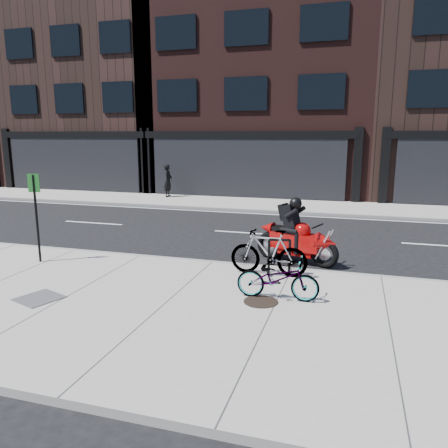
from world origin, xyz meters
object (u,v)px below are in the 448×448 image
(bicycle_front, at_px, (278,278))
(utility_grate, at_px, (39,298))
(bicycle_rear, at_px, (269,252))
(bike_rack, at_px, (279,254))
(motorcycle, at_px, (300,237))
(sign_post, at_px, (36,210))
(manhole_cover, at_px, (261,302))
(pedestrian, at_px, (168,180))

(bicycle_front, xyz_separation_m, utility_grate, (-4.44, -1.31, -0.41))
(bicycle_rear, bearing_deg, bike_rack, 91.71)
(bicycle_rear, bearing_deg, bicycle_front, 19.48)
(motorcycle, bearing_deg, bicycle_rear, -89.38)
(bike_rack, bearing_deg, sign_post, -174.36)
(bicycle_rear, distance_m, sign_post, 5.77)
(bicycle_front, bearing_deg, bike_rack, 7.01)
(bicycle_rear, relative_size, manhole_cover, 2.67)
(bicycle_rear, height_order, pedestrian, pedestrian)
(bicycle_rear, height_order, manhole_cover, bicycle_rear)
(bicycle_front, relative_size, utility_grate, 2.12)
(utility_grate, bearing_deg, motorcycle, 43.55)
(bike_rack, distance_m, pedestrian, 13.43)
(bicycle_front, xyz_separation_m, bicycle_rear, (-0.45, 1.41, 0.11))
(bike_rack, bearing_deg, pedestrian, 124.33)
(bicycle_front, distance_m, sign_post, 6.26)
(motorcycle, relative_size, pedestrian, 1.33)
(bicycle_front, xyz_separation_m, pedestrian, (-7.78, 12.50, 0.42))
(bike_rack, distance_m, motorcycle, 1.58)
(bicycle_rear, distance_m, utility_grate, 4.86)
(utility_grate, bearing_deg, bicycle_rear, 34.28)
(bicycle_front, height_order, manhole_cover, bicycle_front)
(bicycle_rear, xyz_separation_m, manhole_cover, (0.18, -1.66, -0.52))
(pedestrian, height_order, sign_post, sign_post)
(bicycle_rear, bearing_deg, utility_grate, -54.02)
(motorcycle, distance_m, pedestrian, 12.34)
(manhole_cover, height_order, utility_grate, same)
(bicycle_rear, height_order, utility_grate, bicycle_rear)
(bicycle_front, xyz_separation_m, manhole_cover, (-0.27, -0.25, -0.41))
(pedestrian, height_order, manhole_cover, pedestrian)
(bicycle_rear, height_order, motorcycle, motorcycle)
(utility_grate, height_order, sign_post, sign_post)
(bicycle_front, relative_size, bicycle_rear, 0.90)
(motorcycle, relative_size, utility_grate, 2.96)
(bike_rack, relative_size, bicycle_front, 0.54)
(bicycle_rear, xyz_separation_m, sign_post, (-5.69, -0.59, 0.78))
(pedestrian, bearing_deg, bike_rack, -149.51)
(bike_rack, xyz_separation_m, bicycle_front, (0.21, -1.41, -0.09))
(bike_rack, xyz_separation_m, utility_grate, (-4.23, -2.72, -0.50))
(bike_rack, bearing_deg, bicycle_front, -81.55)
(pedestrian, bearing_deg, bicycle_front, -151.94)
(pedestrian, xyz_separation_m, utility_grate, (3.34, -13.81, -0.83))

